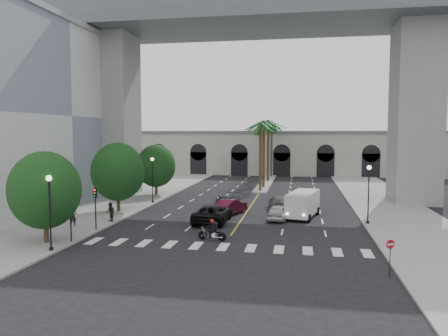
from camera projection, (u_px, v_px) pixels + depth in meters
ground at (227, 242)px, 32.94m from camera, size 140.00×140.00×0.00m
sidewalk_left at (120, 203)px, 50.24m from camera, size 8.00×100.00×0.15m
sidewalk_right at (394, 211)px, 45.09m from camera, size 8.00×100.00×0.15m
median at (266, 183)px, 70.24m from camera, size 2.00×24.00×0.20m
building_left at (6, 114)px, 48.52m from camera, size 16.50×32.50×20.60m
pier_building at (273, 152)px, 86.59m from camera, size 71.00×10.50×8.50m
bridge at (285, 47)px, 52.43m from camera, size 75.00×13.00×26.00m
palm_a at (261, 126)px, 59.68m from camera, size 3.20×3.20×10.30m
palm_b at (264, 124)px, 63.57m from camera, size 3.20×3.20×10.60m
palm_c at (264, 128)px, 67.59m from camera, size 3.20×3.20×10.10m
palm_d at (268, 124)px, 71.39m from camera, size 3.20×3.20×10.90m
palm_e at (268, 127)px, 75.40m from camera, size 3.20×3.20×10.40m
palm_f at (272, 125)px, 79.25m from camera, size 3.20×3.20×10.70m
street_tree_near at (45, 190)px, 31.90m from camera, size 5.20×5.20×6.89m
street_tree_mid at (118, 172)px, 44.65m from camera, size 5.44×5.44×7.21m
street_tree_far at (156, 166)px, 56.45m from camera, size 5.04×5.04×6.68m
lamp_post_left_near at (50, 206)px, 29.73m from camera, size 0.40×0.40×5.35m
lamp_post_left_far at (152, 176)px, 50.35m from camera, size 0.40×0.40×5.35m
lamp_post_right at (369, 189)px, 38.57m from camera, size 0.40×0.40×5.35m
traffic_signal_near at (70, 210)px, 32.23m from camera, size 0.25×0.18×3.65m
traffic_signal_far at (95, 202)px, 36.15m from camera, size 0.25×0.18×3.65m
motorcycle_rider at (213, 231)px, 33.26m from camera, size 2.26×0.68×1.64m
car_a at (278, 212)px, 41.15m from camera, size 2.10×4.39×1.45m
car_b at (230, 207)px, 43.86m from camera, size 3.12×5.05×1.57m
car_c at (212, 213)px, 40.00m from camera, size 2.96×6.19×1.71m
car_d at (280, 203)px, 46.36m from camera, size 2.80×5.61×1.56m
car_e at (223, 201)px, 48.27m from camera, size 2.44×4.33×1.39m
cargo_van at (303, 203)px, 42.20m from camera, size 3.43×6.18×2.49m
pedestrian_a at (73, 216)px, 37.57m from camera, size 0.74×0.62×1.73m
pedestrian_b at (110, 212)px, 39.52m from camera, size 1.07×1.06×1.74m
do_not_enter_sign at (390, 250)px, 24.73m from camera, size 0.51×0.22×2.19m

